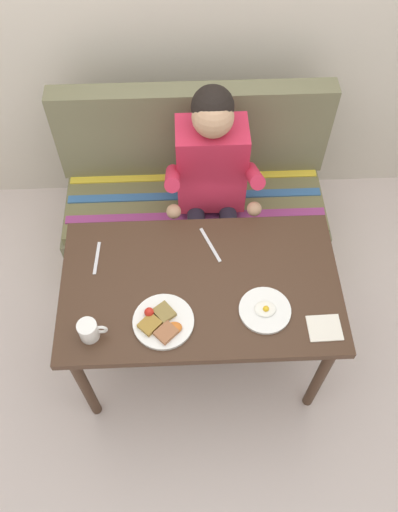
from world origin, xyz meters
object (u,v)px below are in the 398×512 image
coffee_mug (89,330)px  knife (210,245)px  table (200,293)px  couch (195,205)px  fork (97,258)px  plate_breakfast (163,322)px  plate_eggs (265,310)px  napkin (325,328)px  person (212,179)px

coffee_mug → knife: (0.50, 0.42, -0.05)m
table → couch: (0.00, 0.76, -0.32)m
table → fork: bearing=161.6°
plate_breakfast → coffee_mug: bearing=-171.6°
plate_breakfast → plate_eggs: bearing=5.2°
couch → coffee_mug: size_ratio=12.20×
couch → napkin: size_ratio=10.59×
person → plate_breakfast: 0.81m
person → knife: size_ratio=6.06×
fork → knife: (0.50, 0.05, 0.00)m
coffee_mug → knife: size_ratio=0.59×
table → plate_eggs: size_ratio=5.55×
coffee_mug → fork: (-0.00, 0.37, -0.05)m
table → knife: 0.22m
couch → plate_eggs: size_ratio=6.65×
couch → fork: 0.86m
person → plate_eggs: person is taller
plate_eggs → knife: 0.40m
fork → person: bearing=43.1°
knife → plate_breakfast: bearing=-142.1°
knife → couch: bearing=72.6°
plate_eggs → fork: plate_eggs is taller
knife → plate_eggs: bearing=-81.5°
table → plate_eggs: (0.26, -0.14, 0.09)m
coffee_mug → fork: size_ratio=0.69×
coffee_mug → table: bearing=26.4°
fork → couch: bearing=57.3°
napkin → table: bearing=155.0°
person → plate_eggs: 0.75m
person → coffee_mug: size_ratio=10.27×
coffee_mug → fork: 0.38m
couch → plate_eggs: bearing=-74.0°
person → plate_eggs: bearing=-76.3°
fork → knife: size_ratio=0.85×
plate_breakfast → plate_eggs: size_ratio=1.16×
couch → fork: size_ratio=8.47×
person → plate_breakfast: (-0.24, -0.77, 0.00)m
plate_eggs → couch: bearing=106.0°
couch → table: bearing=-90.0°
coffee_mug → couch: bearing=65.5°
plate_eggs → napkin: plate_eggs is taller
couch → fork: couch is taller
plate_eggs → table: bearing=151.3°
plate_breakfast → knife: (0.21, 0.38, -0.01)m
couch → plate_breakfast: couch is taller
fork → knife: 0.51m
plate_breakfast → coffee_mug: coffee_mug is taller
person → fork: (-0.53, -0.44, -0.01)m
couch → napkin: couch is taller
knife → coffee_mug: bearing=-162.6°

